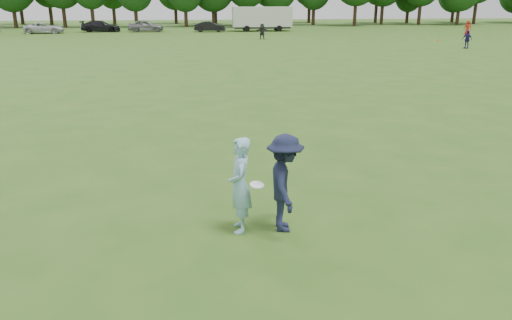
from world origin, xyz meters
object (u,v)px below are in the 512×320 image
object	(u,v)px
car_d	(101,26)
car_f	(210,27)
player_far_c	(468,28)
player_far_b	(467,39)
player_far_d	(262,31)
defender	(285,183)
car_e	(146,26)
cargo_trailer	(262,18)
thrower	(240,185)
car_c	(44,28)
field_cone	(438,40)

from	to	relation	value
car_d	car_f	xyz separation A→B (m)	(14.49, -1.72, -0.06)
player_far_c	car_f	world-z (taller)	player_far_c
player_far_b	player_far_d	size ratio (longest dim) A/B	0.96
defender	player_far_b	distance (m)	41.15
player_far_b	car_e	world-z (taller)	player_far_b
player_far_c	cargo_trailer	distance (m)	26.30
thrower	car_e	distance (m)	61.78
defender	car_c	world-z (taller)	defender
thrower	player_far_c	bearing A→B (deg)	148.17
car_c	car_f	world-z (taller)	same
defender	car_c	distance (m)	63.26
car_c	car_e	xyz separation A→B (m)	(12.62, 1.60, 0.11)
car_d	car_e	bearing A→B (deg)	-97.10
player_far_b	car_e	distance (m)	40.84
defender	car_d	world-z (taller)	defender
car_e	car_f	world-z (taller)	car_e
car_f	car_d	bearing A→B (deg)	90.03
player_far_c	car_e	distance (m)	41.20
car_f	cargo_trailer	size ratio (longest dim) A/B	0.46
player_far_d	defender	bearing A→B (deg)	-93.30
car_e	field_cone	world-z (taller)	car_e
player_far_d	car_d	distance (m)	24.76
player_far_c	car_e	xyz separation A→B (m)	(-39.85, 10.43, -0.07)
player_far_d	car_f	size ratio (longest dim) A/B	0.41
player_far_b	cargo_trailer	distance (m)	30.73
car_e	cargo_trailer	xyz separation A→B (m)	(15.63, -0.25, 0.99)
player_far_c	car_c	size ratio (longest dim) A/B	0.35
defender	field_cone	world-z (taller)	defender
car_c	car_e	bearing A→B (deg)	-87.62
field_cone	cargo_trailer	bearing A→B (deg)	129.93
player_far_d	field_cone	distance (m)	18.63
car_f	field_cone	xyz separation A→B (m)	(23.17, -18.36, -0.53)
field_cone	car_e	bearing A→B (deg)	148.48
defender	car_d	size ratio (longest dim) A/B	0.37
car_f	car_e	bearing A→B (deg)	89.63
player_far_b	thrower	bearing A→B (deg)	-64.11
player_far_b	field_cone	xyz separation A→B (m)	(1.12, 7.66, -0.65)
player_far_c	field_cone	xyz separation A→B (m)	(-8.17, -9.00, -0.71)
defender	car_c	xyz separation A→B (m)	(-20.52, 59.84, -0.27)
thrower	car_c	world-z (taller)	thrower
car_e	car_c	bearing A→B (deg)	99.90
player_far_d	player_far_b	bearing A→B (deg)	-33.63
thrower	car_f	world-z (taller)	thrower
cargo_trailer	player_far_c	bearing A→B (deg)	-22.80
player_far_c	cargo_trailer	size ratio (longest dim) A/B	0.19
field_cone	player_far_b	bearing A→B (deg)	-98.31
car_e	player_far_d	bearing A→B (deg)	-133.23
defender	player_far_c	world-z (taller)	defender
thrower	car_d	xyz separation A→B (m)	(-13.03, 62.03, -0.19)
player_far_d	thrower	bearing A→B (deg)	-94.33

